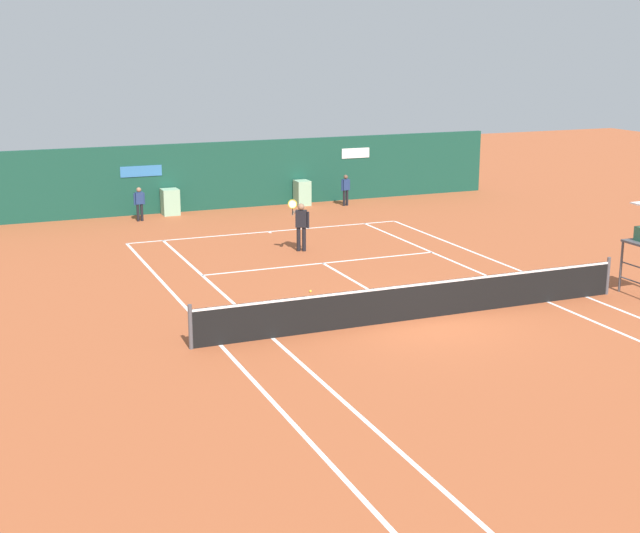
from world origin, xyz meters
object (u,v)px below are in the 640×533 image
Objects in this scene: ball_kid_left_post at (139,202)px; ball_kid_right_post at (346,188)px; player_on_baseline at (301,223)px; tennis_ball_mid_court at (465,279)px; tennis_ball_near_service_line at (310,291)px.

ball_kid_left_post reaches higher than ball_kid_right_post.
player_on_baseline reaches higher than ball_kid_right_post.
ball_kid_left_post reaches higher than tennis_ball_mid_court.
ball_kid_right_post is 19.88× the size of tennis_ball_mid_court.
player_on_baseline is 27.55× the size of tennis_ball_mid_court.
ball_kid_left_post is at bearing 119.31° from tennis_ball_mid_court.
tennis_ball_mid_court is at bearing 114.12° from ball_kid_left_post.
player_on_baseline is 1.39× the size of ball_kid_right_post.
ball_kid_left_post is at bearing -34.40° from player_on_baseline.
player_on_baseline is 1.38× the size of ball_kid_left_post.
ball_kid_left_post is at bearing -10.40° from ball_kid_right_post.
tennis_ball_mid_court is at bearing -6.20° from tennis_ball_near_service_line.
ball_kid_left_post is (-4.00, 7.33, -0.20)m from player_on_baseline.
tennis_ball_near_service_line is (-1.62, -4.87, -0.94)m from player_on_baseline.
tennis_ball_near_service_line is at bearing 95.83° from ball_kid_left_post.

